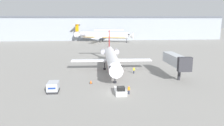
# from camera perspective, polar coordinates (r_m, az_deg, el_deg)

# --- Properties ---
(ground_plane) EXTENTS (600.00, 600.00, 0.00)m
(ground_plane) POSITION_cam_1_polar(r_m,az_deg,el_deg) (44.31, 1.68, -8.02)
(ground_plane) COLOR gray
(terminal_building) EXTENTS (180.00, 16.80, 16.79)m
(terminal_building) POSITION_cam_1_polar(r_m,az_deg,el_deg) (161.66, -3.69, 9.15)
(terminal_building) COLOR #8C939E
(terminal_building) RESTS_ON ground
(airplane_main) EXTENTS (23.42, 32.60, 11.07)m
(airplane_main) POSITION_cam_1_polar(r_m,az_deg,el_deg) (63.37, -0.10, 1.35)
(airplane_main) COLOR white
(airplane_main) RESTS_ON ground
(pushback_tug) EXTENTS (2.18, 4.17, 1.63)m
(pushback_tug) POSITION_cam_1_polar(r_m,az_deg,el_deg) (44.31, 2.18, -7.22)
(pushback_tug) COLOR silver
(pushback_tug) RESTS_ON ground
(luggage_cart) EXTENTS (2.16, 3.41, 2.06)m
(luggage_cart) POSITION_cam_1_polar(r_m,az_deg,el_deg) (46.71, -15.11, -6.06)
(luggage_cart) COLOR #232326
(luggage_cart) RESTS_ON ground
(worker_near_tug) EXTENTS (0.40, 0.25, 1.75)m
(worker_near_tug) POSITION_cam_1_polar(r_m,az_deg,el_deg) (43.86, 4.41, -6.99)
(worker_near_tug) COLOR #232838
(worker_near_tug) RESTS_ON ground
(worker_by_wing) EXTENTS (0.40, 0.25, 1.81)m
(worker_by_wing) POSITION_cam_1_polar(r_m,az_deg,el_deg) (60.32, 5.74, -1.86)
(worker_by_wing) COLOR #232838
(worker_by_wing) RESTS_ON ground
(traffic_cone_left) EXTENTS (0.66, 0.66, 0.83)m
(traffic_cone_left) POSITION_cam_1_polar(r_m,az_deg,el_deg) (51.21, -5.54, -4.91)
(traffic_cone_left) COLOR black
(traffic_cone_left) RESTS_ON ground
(airplane_parked_far_left) EXTENTS (38.66, 31.20, 11.60)m
(airplane_parked_far_left) POSITION_cam_1_polar(r_m,az_deg,el_deg) (142.97, -2.37, 7.27)
(airplane_parked_far_left) COLOR white
(airplane_parked_far_left) RESTS_ON ground
(jet_bridge) EXTENTS (3.20, 12.37, 6.19)m
(jet_bridge) POSITION_cam_1_polar(r_m,az_deg,el_deg) (57.59, 16.40, 0.65)
(jet_bridge) COLOR #2D2D33
(jet_bridge) RESTS_ON ground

